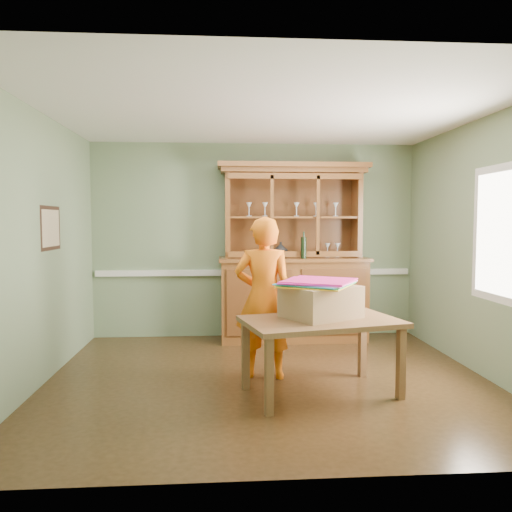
{
  "coord_description": "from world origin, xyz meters",
  "views": [
    {
      "loc": [
        -0.48,
        -5.0,
        1.62
      ],
      "look_at": [
        -0.09,
        0.4,
        1.24
      ],
      "focal_mm": 35.0,
      "sensor_mm": 36.0,
      "label": 1
    }
  ],
  "objects": [
    {
      "name": "wall_back",
      "position": [
        0.0,
        2.0,
        1.35
      ],
      "size": [
        4.5,
        0.0,
        4.5
      ],
      "primitive_type": "plane",
      "rotation": [
        1.57,
        0.0,
        0.0
      ],
      "color": "gray",
      "rests_on": "floor"
    },
    {
      "name": "person",
      "position": [
        -0.04,
        0.09,
        0.83
      ],
      "size": [
        0.66,
        0.48,
        1.67
      ],
      "primitive_type": "imported",
      "rotation": [
        0.0,
        0.0,
        2.99
      ],
      "color": "orange",
      "rests_on": "floor"
    },
    {
      "name": "china_hutch",
      "position": [
        0.51,
        1.73,
        0.84
      ],
      "size": [
        2.04,
        0.67,
        2.4
      ],
      "color": "brown",
      "rests_on": "floor"
    },
    {
      "name": "cardboard_box",
      "position": [
        0.47,
        -0.37,
        0.86
      ],
      "size": [
        0.82,
        0.78,
        0.3
      ],
      "primitive_type": "cube",
      "rotation": [
        0.0,
        0.0,
        0.54
      ],
      "color": "#96764D",
      "rests_on": "dining_table"
    },
    {
      "name": "floor",
      "position": [
        0.0,
        0.0,
        0.0
      ],
      "size": [
        4.5,
        4.5,
        0.0
      ],
      "primitive_type": "plane",
      "color": "#452C16",
      "rests_on": "ground"
    },
    {
      "name": "wall_left",
      "position": [
        -2.25,
        0.0,
        1.35
      ],
      "size": [
        0.0,
        4.0,
        4.0
      ],
      "primitive_type": "plane",
      "rotation": [
        1.57,
        0.0,
        1.57
      ],
      "color": "gray",
      "rests_on": "floor"
    },
    {
      "name": "dining_table",
      "position": [
        0.45,
        -0.46,
        0.63
      ],
      "size": [
        1.58,
        1.16,
        0.71
      ],
      "rotation": [
        0.0,
        0.0,
        0.23
      ],
      "color": "brown",
      "rests_on": "floor"
    },
    {
      "name": "wall_front",
      "position": [
        0.0,
        -2.0,
        1.35
      ],
      "size": [
        4.5,
        0.0,
        4.5
      ],
      "primitive_type": "plane",
      "rotation": [
        -1.57,
        0.0,
        0.0
      ],
      "color": "gray",
      "rests_on": "floor"
    },
    {
      "name": "chair_rail",
      "position": [
        0.0,
        1.98,
        0.9
      ],
      "size": [
        4.41,
        0.05,
        0.08
      ],
      "primitive_type": "cube",
      "color": "white",
      "rests_on": "wall_back"
    },
    {
      "name": "kite_stack",
      "position": [
        0.44,
        -0.37,
        1.04
      ],
      "size": [
        0.81,
        0.81,
        0.05
      ],
      "rotation": [
        0.0,
        0.0,
        1.09
      ],
      "color": "gold",
      "rests_on": "cardboard_box"
    },
    {
      "name": "wall_right",
      "position": [
        2.25,
        0.0,
        1.35
      ],
      "size": [
        0.0,
        4.0,
        4.0
      ],
      "primitive_type": "plane",
      "rotation": [
        1.57,
        0.0,
        -1.57
      ],
      "color": "gray",
      "rests_on": "floor"
    },
    {
      "name": "ceiling",
      "position": [
        0.0,
        0.0,
        2.7
      ],
      "size": [
        4.5,
        4.5,
        0.0
      ],
      "primitive_type": "plane",
      "rotation": [
        3.14,
        0.0,
        0.0
      ],
      "color": "white",
      "rests_on": "wall_back"
    },
    {
      "name": "framed_map",
      "position": [
        -2.23,
        0.3,
        1.55
      ],
      "size": [
        0.03,
        0.6,
        0.46
      ],
      "color": "#331E14",
      "rests_on": "wall_left"
    },
    {
      "name": "window_panel",
      "position": [
        2.23,
        -0.3,
        1.5
      ],
      "size": [
        0.03,
        0.96,
        1.36
      ],
      "color": "white",
      "rests_on": "wall_right"
    }
  ]
}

